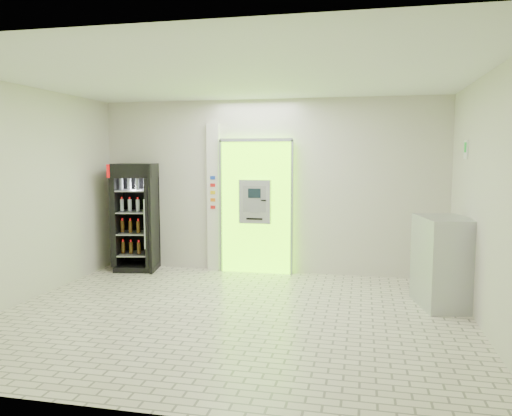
% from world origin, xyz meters
% --- Properties ---
extents(ground, '(6.00, 6.00, 0.00)m').
position_xyz_m(ground, '(0.00, 0.00, 0.00)').
color(ground, beige).
rests_on(ground, ground).
extents(room_shell, '(6.00, 6.00, 6.00)m').
position_xyz_m(room_shell, '(0.00, 0.00, 1.84)').
color(room_shell, beige).
rests_on(room_shell, ground).
extents(atm_assembly, '(1.30, 0.24, 2.33)m').
position_xyz_m(atm_assembly, '(-0.20, 2.41, 1.17)').
color(atm_assembly, '#73FE04').
rests_on(atm_assembly, ground).
extents(pillar, '(0.22, 0.11, 2.60)m').
position_xyz_m(pillar, '(-0.98, 2.45, 1.30)').
color(pillar, silver).
rests_on(pillar, ground).
extents(beverage_cooler, '(0.82, 0.78, 1.90)m').
position_xyz_m(beverage_cooler, '(-2.33, 2.18, 0.91)').
color(beverage_cooler, black).
rests_on(beverage_cooler, ground).
extents(steel_cabinet, '(0.79, 1.02, 1.22)m').
position_xyz_m(steel_cabinet, '(2.69, 0.99, 0.61)').
color(steel_cabinet, '#ACAFB4').
rests_on(steel_cabinet, ground).
extents(exit_sign, '(0.02, 0.22, 0.26)m').
position_xyz_m(exit_sign, '(2.99, 1.40, 2.12)').
color(exit_sign, white).
rests_on(exit_sign, room_shell).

